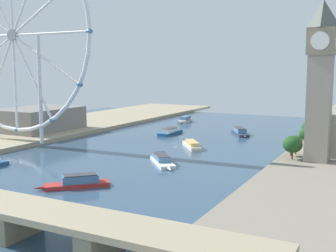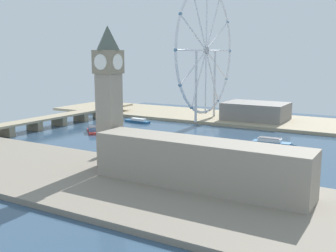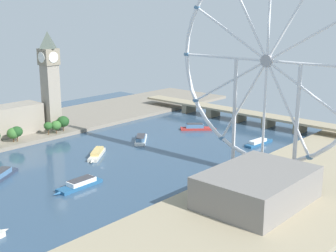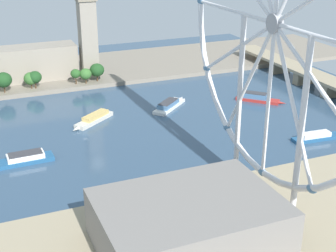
{
  "view_description": "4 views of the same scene",
  "coord_description": "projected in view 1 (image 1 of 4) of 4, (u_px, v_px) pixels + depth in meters",
  "views": [
    {
      "loc": [
        -130.37,
        261.25,
        51.62
      ],
      "look_at": [
        -2.8,
        16.01,
        14.38
      ],
      "focal_mm": 45.51,
      "sensor_mm": 36.0,
      "label": 1
    },
    {
      "loc": [
        -290.14,
        -125.86,
        69.87
      ],
      "look_at": [
        -17.15,
        34.99,
        14.18
      ],
      "focal_mm": 43.74,
      "sensor_mm": 36.0,
      "label": 2
    },
    {
      "loc": [
        236.33,
        -196.29,
        103.84
      ],
      "look_at": [
        2.26,
        65.78,
        15.5
      ],
      "focal_mm": 49.69,
      "sensor_mm": 36.0,
      "label": 3
    },
    {
      "loc": [
        249.26,
        -54.37,
        108.45
      ],
      "look_at": [
        23.58,
        39.94,
        7.86
      ],
      "focal_mm": 52.72,
      "sensor_mm": 36.0,
      "label": 4
    }
  ],
  "objects": [
    {
      "name": "tour_boat_6",
      "position": [
        240.0,
        132.0,
        335.71
      ],
      "size": [
        21.83,
        30.93,
        5.42
      ],
      "rotation": [
        0.0,
        0.0,
        2.13
      ],
      "color": "#2D384C",
      "rests_on": "ground_plane"
    },
    {
      "name": "tour_boat_1",
      "position": [
        192.0,
        145.0,
        279.92
      ],
      "size": [
        23.89,
        29.65,
        4.72
      ],
      "rotation": [
        0.0,
        0.0,
        5.36
      ],
      "color": "beige",
      "rests_on": "ground_plane"
    },
    {
      "name": "clock_tower",
      "position": [
        320.0,
        78.0,
        220.26
      ],
      "size": [
        14.6,
        14.6,
        83.44
      ],
      "color": "gray",
      "rests_on": "riverbank_left"
    },
    {
      "name": "tree_row_embankment",
      "position": [
        305.0,
        133.0,
        267.66
      ],
      "size": [
        13.49,
        88.49,
        14.39
      ],
      "color": "#513823",
      "rests_on": "riverbank_left"
    },
    {
      "name": "tour_boat_4",
      "position": [
        162.0,
        160.0,
        233.58
      ],
      "size": [
        27.37,
        30.44,
        4.83
      ],
      "rotation": [
        0.0,
        0.0,
        2.29
      ],
      "color": "white",
      "rests_on": "ground_plane"
    },
    {
      "name": "tour_boat_3",
      "position": [
        170.0,
        132.0,
        338.1
      ],
      "size": [
        9.55,
        34.63,
        5.08
      ],
      "rotation": [
        0.0,
        0.0,
        4.74
      ],
      "color": "#235684",
      "rests_on": "ground_plane"
    },
    {
      "name": "tour_boat_5",
      "position": [
        185.0,
        120.0,
        414.32
      ],
      "size": [
        10.3,
        30.35,
        5.58
      ],
      "rotation": [
        0.0,
        0.0,
        1.7
      ],
      "color": "beige",
      "rests_on": "ground_plane"
    },
    {
      "name": "riverbank_right",
      "position": [
        43.0,
        130.0,
        352.16
      ],
      "size": [
        90.0,
        520.0,
        3.0
      ],
      "primitive_type": "cube",
      "color": "tan",
      "rests_on": "ground_plane"
    },
    {
      "name": "ferris_wheel",
      "position": [
        13.0,
        36.0,
        280.76
      ],
      "size": [
        131.09,
        3.2,
        135.36
      ],
      "color": "silver",
      "rests_on": "riverbank_right"
    },
    {
      "name": "riverside_hall",
      "position": [
        40.0,
        119.0,
        340.71
      ],
      "size": [
        44.81,
        62.9,
        17.64
      ],
      "primitive_type": "cube",
      "color": "gray",
      "rests_on": "riverbank_right"
    },
    {
      "name": "tour_boat_0",
      "position": [
        78.0,
        182.0,
        186.75
      ],
      "size": [
        26.49,
        26.29,
        5.68
      ],
      "rotation": [
        0.0,
        0.0,
        0.78
      ],
      "color": "#B22D28",
      "rests_on": "ground_plane"
    },
    {
      "name": "ground_plane",
      "position": [
        175.0,
        143.0,
        296.21
      ],
      "size": [
        415.53,
        415.53,
        0.0
      ],
      "primitive_type": "plane",
      "color": "#334C66"
    }
  ]
}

